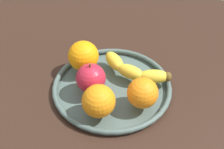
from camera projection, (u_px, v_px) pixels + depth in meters
ground_plane at (112, 95)px, 71.41cm from camera, size 119.19×119.19×4.00cm
fruit_bowl at (112, 86)px, 69.45cm from camera, size 28.56×28.56×1.80cm
banana at (134, 70)px, 69.99cm from camera, size 18.80×8.11×3.35cm
apple at (91, 78)px, 65.26cm from camera, size 6.87×6.87×7.67cm
orange_back_left at (143, 93)px, 61.88cm from camera, size 6.82×6.82×6.82cm
orange_back_right at (99, 101)px, 59.92cm from camera, size 7.14×7.14×7.14cm
orange_front_left at (83, 56)px, 70.63cm from camera, size 7.56×7.56×7.56cm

